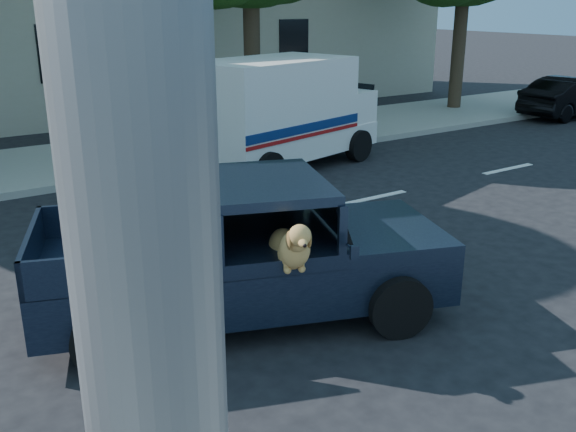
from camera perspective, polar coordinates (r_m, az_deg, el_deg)
name	(u,v)px	position (r m, az deg, el deg)	size (l,w,h in m)	color
ground	(307,323)	(7.72, 1.70, -9.48)	(120.00, 120.00, 0.00)	black
far_sidewalk	(77,162)	(15.66, -18.26, 4.58)	(60.00, 4.00, 0.15)	gray
lane_stripes	(288,216)	(11.34, -0.02, -0.01)	(21.60, 0.14, 0.01)	silver
pickup_truck	(239,272)	(7.66, -4.38, -5.01)	(5.06, 3.32, 1.69)	black
mail_truck	(281,120)	(14.59, -0.58, 8.51)	(4.79, 3.14, 2.43)	silver
parked_sedan	(573,97)	(23.02, 23.99, 9.64)	(3.93, 1.37, 1.30)	black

